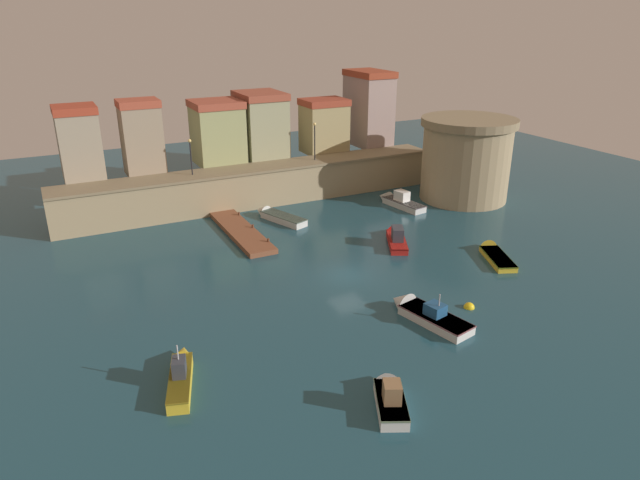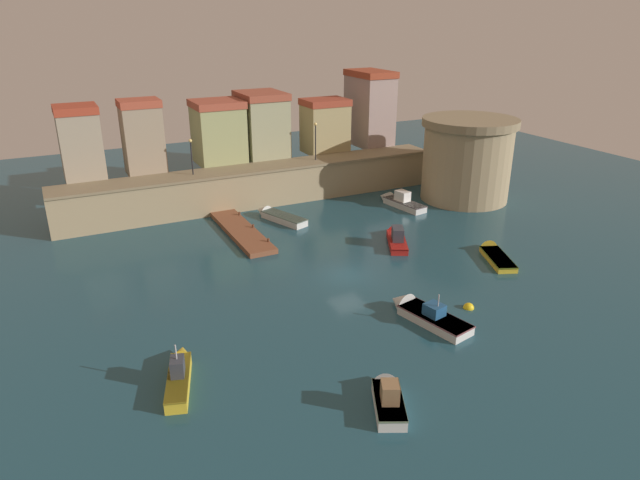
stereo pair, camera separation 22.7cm
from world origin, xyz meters
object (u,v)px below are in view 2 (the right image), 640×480
fortress_tower (467,159)px  quay_lamp_1 (315,136)px  moored_boat_3 (277,216)px  mooring_buoy_0 (468,308)px  moored_boat_1 (398,201)px  moored_boat_2 (388,395)px  moored_boat_4 (396,237)px  moored_boat_6 (493,253)px  moored_boat_5 (422,312)px  moored_boat_0 (179,373)px  quay_lamp_0 (191,151)px

fortress_tower → quay_lamp_1: 15.85m
moored_boat_3 → fortress_tower: bearing=-117.9°
fortress_tower → mooring_buoy_0: bearing=-128.6°
fortress_tower → moored_boat_3: 20.73m
moored_boat_1 → mooring_buoy_0: (-7.85, -20.27, -0.48)m
fortress_tower → moored_boat_3: bearing=172.1°
moored_boat_2 → moored_boat_4: 21.91m
moored_boat_3 → moored_boat_2: bearing=149.0°
fortress_tower → moored_boat_6: size_ratio=1.66×
moored_boat_5 → moored_boat_0: bearing=76.8°
quay_lamp_0 → moored_boat_2: bearing=-88.2°
moored_boat_4 → mooring_buoy_0: size_ratio=7.91×
moored_boat_0 → mooring_buoy_0: 19.31m
moored_boat_2 → moored_boat_6: moored_boat_2 is taller
fortress_tower → moored_boat_0: size_ratio=1.69×
quay_lamp_1 → moored_boat_2: size_ratio=0.87×
moored_boat_2 → mooring_buoy_0: 11.89m
moored_boat_1 → moored_boat_6: (-0.35, -14.30, -0.22)m
moored_boat_2 → quay_lamp_0: bearing=27.5°
quay_lamp_1 → moored_boat_2: bearing=-110.0°
fortress_tower → moored_boat_6: bearing=-120.6°
moored_boat_5 → moored_boat_3: bearing=-9.0°
moored_boat_2 → moored_boat_3: bearing=14.9°
moored_boat_2 → moored_boat_0: bearing=79.8°
moored_boat_2 → quay_lamp_1: bearing=5.8°
moored_boat_1 → moored_boat_6: bearing=169.9°
moored_boat_2 → moored_boat_5: bearing=-20.7°
moored_boat_4 → moored_boat_2: bearing=173.1°
moored_boat_0 → moored_boat_6: 27.33m
moored_boat_3 → moored_boat_6: 20.17m
moored_boat_0 → fortress_tower: bearing=-44.5°
quay_lamp_0 → moored_boat_2: size_ratio=0.77×
quay_lamp_1 → mooring_buoy_0: 28.03m
quay_lamp_1 → moored_boat_5: size_ratio=0.61×
mooring_buoy_0 → fortress_tower: bearing=51.4°
moored_boat_6 → mooring_buoy_0: (-7.50, -5.98, -0.26)m
moored_boat_5 → moored_boat_6: (11.09, 5.61, -0.14)m
moored_boat_3 → moored_boat_5: (1.30, -21.53, 0.03)m
moored_boat_0 → moored_boat_4: 24.34m
moored_boat_0 → moored_boat_1: moored_boat_0 is taller
fortress_tower → moored_boat_1: fortress_tower is taller
quay_lamp_0 → quay_lamp_1: size_ratio=0.88×
moored_boat_1 → moored_boat_0: bearing=117.3°
moored_boat_1 → mooring_buoy_0: moored_boat_1 is taller
fortress_tower → moored_boat_0: (-34.56, -18.53, -3.82)m
moored_boat_5 → quay_lamp_1: bearing=-23.8°
moored_boat_4 → moored_boat_5: moored_boat_5 is taller
fortress_tower → moored_boat_4: fortress_tower is taller
quay_lamp_0 → moored_boat_5: bearing=-74.0°
moored_boat_5 → moored_boat_2: bearing=121.1°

